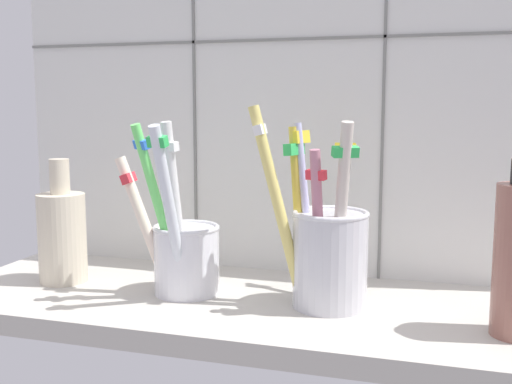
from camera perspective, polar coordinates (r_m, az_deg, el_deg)
name	(u,v)px	position (r cm, az deg, el deg)	size (l,w,h in cm)	color
counter_slab	(256,309)	(62.25, -0.02, -10.59)	(64.00, 22.00, 2.00)	#BCB7AD
tile_wall_back	(287,89)	(70.56, 2.85, 9.35)	(64.00, 2.20, 45.00)	silver
toothbrush_cup_left	(182,249)	(62.80, -6.72, -5.16)	(10.21, 10.50, 17.30)	white
toothbrush_cup_right	(327,249)	(58.87, 6.48, -5.16)	(11.09, 10.62, 18.80)	silver
ceramic_vase	(64,234)	(70.05, -17.06, -3.63)	(5.03, 5.03, 13.16)	beige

